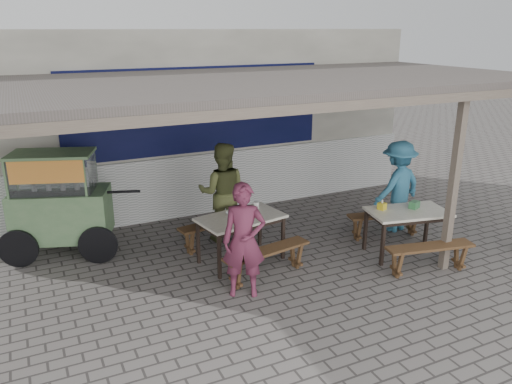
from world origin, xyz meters
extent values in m
plane|color=#5F5956|center=(0.00, 0.00, 0.00)|extent=(60.00, 60.00, 0.00)
cube|color=silver|center=(0.00, 3.60, 1.75)|extent=(9.00, 1.20, 3.50)
cube|color=white|center=(0.00, 2.97, 0.60)|extent=(9.00, 0.10, 1.20)
cube|color=#0F1147|center=(-0.20, 2.98, 2.05)|extent=(5.00, 0.03, 1.60)
cube|color=#514945|center=(0.00, 1.00, 2.75)|extent=(9.00, 4.20, 0.12)
cube|color=#756A59|center=(0.00, -1.05, 2.65)|extent=(9.00, 0.12, 0.12)
cube|color=#756A59|center=(2.35, -0.90, 1.35)|extent=(0.11, 0.11, 2.70)
cube|color=white|center=(-0.37, 0.66, 0.73)|extent=(1.41, 0.96, 0.04)
cube|color=black|center=(-0.37, 0.66, 0.67)|extent=(1.30, 0.85, 0.06)
cube|color=black|center=(-0.89, 0.25, 0.35)|extent=(0.05, 0.05, 0.71)
cube|color=black|center=(0.27, 0.45, 0.35)|extent=(0.05, 0.05, 0.71)
cube|color=black|center=(-1.00, 0.87, 0.35)|extent=(0.05, 0.05, 0.71)
cube|color=black|center=(0.16, 1.07, 0.35)|extent=(0.05, 0.05, 0.71)
cube|color=brown|center=(-0.25, -0.02, 0.43)|extent=(1.43, 0.52, 0.04)
cube|color=brown|center=(-0.79, -0.11, 0.21)|extent=(0.10, 0.28, 0.41)
cube|color=brown|center=(0.29, 0.08, 0.21)|extent=(0.10, 0.28, 0.41)
cube|color=brown|center=(-0.49, 1.33, 0.43)|extent=(1.43, 0.52, 0.04)
cube|color=brown|center=(-1.03, 1.24, 0.21)|extent=(0.10, 0.28, 0.41)
cube|color=brown|center=(0.06, 1.43, 0.21)|extent=(0.10, 0.28, 0.41)
cube|color=white|center=(2.15, -0.25, 0.73)|extent=(1.37, 0.97, 0.04)
cube|color=black|center=(2.15, -0.25, 0.67)|extent=(1.25, 0.85, 0.06)
cube|color=black|center=(1.54, -0.43, 0.35)|extent=(0.05, 0.05, 0.71)
cube|color=black|center=(2.64, -0.66, 0.35)|extent=(0.05, 0.05, 0.71)
cube|color=black|center=(1.66, 0.16, 0.35)|extent=(0.05, 0.05, 0.71)
cube|color=black|center=(2.77, -0.07, 0.35)|extent=(0.05, 0.05, 0.71)
cube|color=brown|center=(2.01, -0.93, 0.43)|extent=(1.38, 0.55, 0.04)
cube|color=brown|center=(1.49, -0.82, 0.21)|extent=(0.11, 0.28, 0.41)
cube|color=brown|center=(2.52, -1.03, 0.21)|extent=(0.11, 0.28, 0.41)
cube|color=brown|center=(2.29, 0.43, 0.43)|extent=(1.38, 0.55, 0.04)
cube|color=brown|center=(1.78, 0.54, 0.21)|extent=(0.11, 0.28, 0.41)
cube|color=brown|center=(2.81, 0.32, 0.21)|extent=(0.11, 0.28, 0.41)
cube|color=#6C8E5F|center=(-2.84, 2.12, 0.71)|extent=(1.63, 1.19, 0.76)
cube|color=#6C8E5F|center=(-2.84, 2.12, 0.30)|extent=(1.57, 1.14, 0.05)
cylinder|color=black|center=(-3.54, 1.92, 0.30)|extent=(0.59, 0.25, 0.61)
cylinder|color=black|center=(-2.41, 1.54, 0.30)|extent=(0.59, 0.25, 0.61)
cube|color=silver|center=(-2.89, 2.14, 1.38)|extent=(1.34, 1.00, 0.60)
cube|color=#6C8E5F|center=(-2.89, 2.14, 1.68)|extent=(1.40, 1.06, 0.04)
cube|color=#F24B39|center=(-3.01, 1.81, 1.49)|extent=(1.03, 0.37, 0.35)
cylinder|color=black|center=(-2.02, 1.84, 1.03)|extent=(0.73, 0.29, 0.04)
imported|color=#67273F|center=(-0.74, -0.31, 0.80)|extent=(0.69, 0.59, 1.60)
imported|color=brown|center=(-0.30, 1.58, 0.86)|extent=(1.03, 0.94, 1.72)
imported|color=teal|center=(2.70, 0.65, 0.83)|extent=(1.16, 0.79, 1.65)
cube|color=gold|center=(1.80, -0.02, 0.81)|extent=(0.14, 0.14, 0.11)
cube|color=#357945|center=(2.32, -0.20, 0.81)|extent=(0.20, 0.17, 0.12)
cylinder|color=silver|center=(0.01, 0.91, 0.80)|extent=(0.09, 0.09, 0.10)
imported|color=white|center=(-0.48, 0.77, 0.77)|extent=(0.21, 0.21, 0.04)
camera|label=1|loc=(-3.23, -5.94, 3.52)|focal=35.00mm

